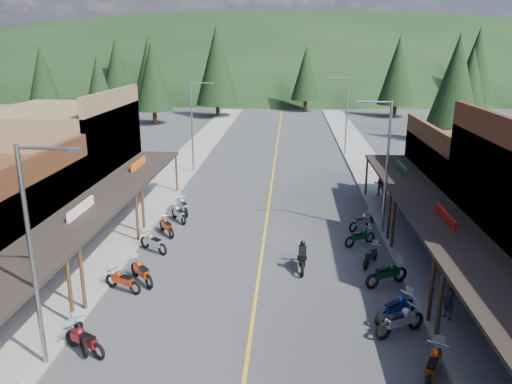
% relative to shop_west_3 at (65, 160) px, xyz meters
% --- Properties ---
extents(ground, '(220.00, 220.00, 0.00)m').
position_rel_shop_west_3_xyz_m(ground, '(13.78, -11.30, -3.52)').
color(ground, '#38383A').
rests_on(ground, ground).
extents(centerline, '(0.15, 90.00, 0.01)m').
position_rel_shop_west_3_xyz_m(centerline, '(13.78, 8.70, -3.51)').
color(centerline, gold).
rests_on(centerline, ground).
extents(sidewalk_west, '(3.40, 94.00, 0.15)m').
position_rel_shop_west_3_xyz_m(sidewalk_west, '(5.08, 8.70, -3.44)').
color(sidewalk_west, gray).
rests_on(sidewalk_west, ground).
extents(sidewalk_east, '(3.40, 94.00, 0.15)m').
position_rel_shop_west_3_xyz_m(sidewalk_east, '(22.48, 8.70, -3.44)').
color(sidewalk_east, gray).
rests_on(sidewalk_east, ground).
extents(shop_west_3, '(10.90, 10.20, 8.20)m').
position_rel_shop_west_3_xyz_m(shop_west_3, '(0.00, 0.00, 0.00)').
color(shop_west_3, brown).
rests_on(shop_west_3, ground).
extents(shop_east_3, '(10.90, 10.20, 6.20)m').
position_rel_shop_west_3_xyz_m(shop_east_3, '(27.54, 0.00, -0.99)').
color(shop_east_3, '#4C2D16').
rests_on(shop_east_3, ground).
extents(streetlight_0, '(2.16, 0.18, 8.00)m').
position_rel_shop_west_3_xyz_m(streetlight_0, '(6.83, -17.30, 0.94)').
color(streetlight_0, gray).
rests_on(streetlight_0, ground).
extents(streetlight_1, '(2.16, 0.18, 8.00)m').
position_rel_shop_west_3_xyz_m(streetlight_1, '(6.83, 10.70, 0.94)').
color(streetlight_1, gray).
rests_on(streetlight_1, ground).
extents(streetlight_2, '(2.16, 0.18, 8.00)m').
position_rel_shop_west_3_xyz_m(streetlight_2, '(20.74, -3.30, 0.94)').
color(streetlight_2, gray).
rests_on(streetlight_2, ground).
extents(streetlight_3, '(2.16, 0.18, 8.00)m').
position_rel_shop_west_3_xyz_m(streetlight_3, '(20.74, 18.70, 0.94)').
color(streetlight_3, gray).
rests_on(streetlight_3, ground).
extents(ridge_hill, '(310.00, 140.00, 60.00)m').
position_rel_shop_west_3_xyz_m(ridge_hill, '(13.78, 123.70, -3.52)').
color(ridge_hill, black).
rests_on(ridge_hill, ground).
extents(pine_0, '(5.04, 5.04, 11.00)m').
position_rel_shop_west_3_xyz_m(pine_0, '(-26.22, 50.70, 2.96)').
color(pine_0, black).
rests_on(pine_0, ground).
extents(pine_1, '(5.88, 5.88, 12.50)m').
position_rel_shop_west_3_xyz_m(pine_1, '(-10.22, 58.70, 3.72)').
color(pine_1, black).
rests_on(pine_1, ground).
extents(pine_2, '(6.72, 6.72, 14.00)m').
position_rel_shop_west_3_xyz_m(pine_2, '(3.78, 46.70, 4.47)').
color(pine_2, black).
rests_on(pine_2, ground).
extents(pine_3, '(5.04, 5.04, 11.00)m').
position_rel_shop_west_3_xyz_m(pine_3, '(17.78, 54.70, 2.96)').
color(pine_3, black).
rests_on(pine_3, ground).
extents(pine_4, '(5.88, 5.88, 12.50)m').
position_rel_shop_west_3_xyz_m(pine_4, '(31.78, 48.70, 3.72)').
color(pine_4, black).
rests_on(pine_4, ground).
extents(pine_5, '(6.72, 6.72, 14.00)m').
position_rel_shop_west_3_xyz_m(pine_5, '(47.78, 60.70, 4.47)').
color(pine_5, black).
rests_on(pine_5, ground).
extents(pine_7, '(5.88, 5.88, 12.50)m').
position_rel_shop_west_3_xyz_m(pine_7, '(-18.22, 64.70, 3.72)').
color(pine_7, black).
rests_on(pine_7, ground).
extents(pine_8, '(4.48, 4.48, 10.00)m').
position_rel_shop_west_3_xyz_m(pine_8, '(-8.22, 28.70, 2.46)').
color(pine_8, black).
rests_on(pine_8, ground).
extents(pine_9, '(4.93, 4.93, 10.80)m').
position_rel_shop_west_3_xyz_m(pine_9, '(37.78, 33.70, 2.86)').
color(pine_9, black).
rests_on(pine_9, ground).
extents(pine_10, '(5.38, 5.38, 11.60)m').
position_rel_shop_west_3_xyz_m(pine_10, '(-4.22, 38.70, 3.27)').
color(pine_10, black).
rests_on(pine_10, ground).
extents(pine_11, '(5.82, 5.82, 12.40)m').
position_rel_shop_west_3_xyz_m(pine_11, '(33.78, 26.70, 3.67)').
color(pine_11, black).
rests_on(pine_11, ground).
extents(bike_west_5, '(2.14, 1.62, 1.18)m').
position_rel_shop_west_3_xyz_m(bike_west_5, '(7.78, -16.46, -2.93)').
color(bike_west_5, maroon).
rests_on(bike_west_5, ground).
extents(bike_west_6, '(1.67, 2.07, 1.16)m').
position_rel_shop_west_3_xyz_m(bike_west_6, '(7.48, -16.09, -2.94)').
color(bike_west_6, black).
rests_on(bike_west_6, ground).
extents(bike_west_7, '(2.15, 1.50, 1.17)m').
position_rel_shop_west_3_xyz_m(bike_west_7, '(7.61, -11.60, -2.93)').
color(bike_west_7, '#AA2D0C').
rests_on(bike_west_7, ground).
extents(bike_west_8, '(2.02, 2.18, 1.27)m').
position_rel_shop_west_3_xyz_m(bike_west_8, '(8.24, -10.71, -2.88)').
color(bike_west_8, '#AF390C').
rests_on(bike_west_8, ground).
extents(bike_west_9, '(2.13, 1.82, 1.21)m').
position_rel_shop_west_3_xyz_m(bike_west_9, '(7.80, -6.98, -2.91)').
color(bike_west_9, gray).
rests_on(bike_west_9, ground).
extents(bike_west_10, '(1.75, 2.11, 1.19)m').
position_rel_shop_west_3_xyz_m(bike_west_10, '(7.91, -4.36, -2.92)').
color(bike_west_10, '#99240A').
rests_on(bike_west_10, ground).
extents(bike_west_11, '(1.76, 2.08, 1.18)m').
position_rel_shop_west_3_xyz_m(bike_west_11, '(8.14, -2.01, -2.93)').
color(bike_west_11, '#9D9CA2').
rests_on(bike_west_11, ground).
extents(bike_west_12, '(1.67, 2.32, 1.27)m').
position_rel_shop_west_3_xyz_m(bike_west_12, '(8.09, -0.55, -2.88)').
color(bike_west_12, '#A3A4A8').
rests_on(bike_west_12, ground).
extents(bike_east_5, '(1.69, 2.41, 1.32)m').
position_rel_shop_west_3_xyz_m(bike_east_5, '(20.15, -17.25, -2.86)').
color(bike_east_5, '#A73D0B').
rests_on(bike_east_5, ground).
extents(bike_east_6, '(2.37, 1.82, 1.31)m').
position_rel_shop_west_3_xyz_m(bike_east_6, '(19.64, -14.41, -2.86)').
color(bike_east_6, gray).
rests_on(bike_east_6, ground).
extents(bike_east_7, '(2.25, 1.96, 1.29)m').
position_rel_shop_west_3_xyz_m(bike_east_7, '(19.67, -13.39, -2.88)').
color(bike_east_7, navy).
rests_on(bike_east_7, ground).
extents(bike_east_8, '(2.40, 1.81, 1.33)m').
position_rel_shop_west_3_xyz_m(bike_east_8, '(19.89, -10.17, -2.86)').
color(bike_east_8, '#0B3A18').
rests_on(bike_east_8, ground).
extents(bike_east_9, '(1.47, 2.05, 1.12)m').
position_rel_shop_west_3_xyz_m(bike_east_9, '(19.49, -7.87, -2.96)').
color(bike_east_9, '#0B3A1E').
rests_on(bike_east_9, ground).
extents(bike_east_10, '(2.09, 1.65, 1.17)m').
position_rel_shop_west_3_xyz_m(bike_east_10, '(19.29, -5.27, -2.94)').
color(bike_east_10, '#0E4620').
rests_on(bike_east_10, ground).
extents(bike_east_11, '(2.01, 1.87, 1.18)m').
position_rel_shop_west_3_xyz_m(bike_east_11, '(19.71, -2.73, -2.93)').
color(bike_east_11, '#A0A0A5').
rests_on(bike_east_11, ground).
extents(rider_on_bike, '(0.75, 2.23, 1.70)m').
position_rel_shop_west_3_xyz_m(rider_on_bike, '(15.93, -8.75, -2.84)').
color(rider_on_bike, black).
rests_on(rider_on_bike, ground).
extents(pedestrian_east_a, '(0.60, 0.70, 1.62)m').
position_rel_shop_west_3_xyz_m(pedestrian_east_a, '(21.81, -13.30, -2.56)').
color(pedestrian_east_a, '#2A2234').
rests_on(pedestrian_east_a, sidewalk_east).
extents(pedestrian_east_b, '(0.87, 0.51, 1.79)m').
position_rel_shop_west_3_xyz_m(pedestrian_east_b, '(22.00, 4.44, -2.48)').
color(pedestrian_east_b, '#4E3D31').
rests_on(pedestrian_east_b, sidewalk_east).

